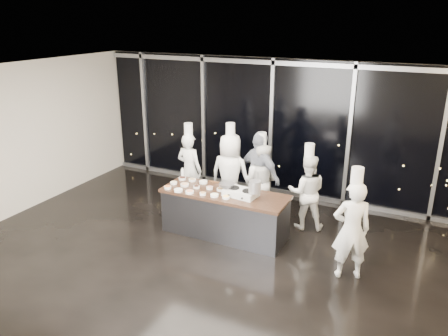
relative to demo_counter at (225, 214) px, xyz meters
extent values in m
plane|color=black|center=(0.00, -0.90, -0.45)|extent=(9.00, 9.00, 0.00)
cube|color=beige|center=(0.00, 2.60, 1.15)|extent=(9.00, 0.02, 3.20)
cube|color=beige|center=(0.00, -4.40, 1.15)|extent=(9.00, 0.02, 3.20)
cube|color=beige|center=(-4.50, -0.90, 1.15)|extent=(0.02, 7.00, 3.20)
cube|color=silver|center=(0.00, -0.90, 2.75)|extent=(9.00, 7.00, 0.02)
cube|color=black|center=(0.00, 2.54, 1.15)|extent=(8.90, 0.04, 3.18)
cube|color=gray|center=(0.00, 2.49, 2.65)|extent=(8.90, 0.08, 0.10)
cube|color=gray|center=(0.00, 2.49, -0.40)|extent=(8.90, 0.08, 0.10)
cube|color=gray|center=(-3.60, 2.49, 1.15)|extent=(0.08, 0.08, 3.20)
cube|color=gray|center=(-1.80, 2.49, 1.15)|extent=(0.08, 0.08, 3.20)
cube|color=gray|center=(0.00, 2.49, 1.15)|extent=(0.08, 0.08, 3.20)
cube|color=gray|center=(1.80, 2.49, 1.15)|extent=(0.08, 0.08, 3.20)
cube|color=gray|center=(3.60, 2.49, 1.15)|extent=(0.08, 0.08, 3.20)
cube|color=#3A3A3F|center=(0.00, 0.00, -0.03)|extent=(2.40, 0.80, 0.84)
cube|color=#44281D|center=(0.00, 0.00, 0.42)|extent=(2.46, 0.86, 0.06)
cube|color=silver|center=(0.34, -0.01, 0.51)|extent=(0.65, 0.44, 0.12)
cylinder|color=black|center=(0.19, 0.00, 0.58)|extent=(0.23, 0.23, 0.02)
cylinder|color=black|center=(0.49, -0.03, 0.58)|extent=(0.23, 0.23, 0.02)
cylinder|color=black|center=(0.18, -0.20, 0.50)|extent=(0.04, 0.02, 0.04)
cylinder|color=black|center=(0.46, -0.23, 0.50)|extent=(0.04, 0.02, 0.04)
cylinder|color=gray|center=(0.04, 0.01, 0.61)|extent=(0.33, 0.33, 0.05)
cube|color=#4C2B14|center=(-0.22, 0.04, 0.62)|extent=(0.22, 0.05, 0.02)
cylinder|color=#A9A9AB|center=(0.64, -0.06, 0.70)|extent=(0.25, 0.25, 0.23)
cylinder|color=white|center=(-1.09, -0.31, 0.47)|extent=(0.14, 0.14, 0.04)
cylinder|color=orange|center=(-1.09, -0.31, 0.49)|extent=(0.12, 0.12, 0.01)
cylinder|color=white|center=(-1.11, -0.06, 0.47)|extent=(0.13, 0.13, 0.04)
cylinder|color=beige|center=(-1.11, -0.06, 0.49)|extent=(0.11, 0.11, 0.01)
cylinder|color=white|center=(-1.09, 0.24, 0.47)|extent=(0.15, 0.15, 0.04)
cylinder|color=black|center=(-1.09, 0.24, 0.49)|extent=(0.12, 0.12, 0.01)
cylinder|color=white|center=(-0.82, -0.34, 0.47)|extent=(0.17, 0.17, 0.04)
cylinder|color=white|center=(-0.82, -0.34, 0.49)|extent=(0.14, 0.14, 0.01)
cylinder|color=white|center=(-0.86, -0.05, 0.47)|extent=(0.17, 0.17, 0.04)
cylinder|color=#E2A471|center=(-0.86, -0.05, 0.49)|extent=(0.14, 0.14, 0.01)
cylinder|color=white|center=(-0.86, 0.25, 0.47)|extent=(0.15, 0.15, 0.04)
cylinder|color=#A18250|center=(-0.86, 0.25, 0.49)|extent=(0.12, 0.12, 0.01)
cylinder|color=white|center=(-0.58, -0.32, 0.47)|extent=(0.16, 0.16, 0.04)
cylinder|color=#F39064|center=(-0.58, -0.32, 0.49)|extent=(0.13, 0.13, 0.01)
cylinder|color=white|center=(-0.59, -0.04, 0.47)|extent=(0.13, 0.13, 0.04)
cylinder|color=black|center=(-0.59, -0.04, 0.49)|extent=(0.11, 0.11, 0.01)
cylinder|color=white|center=(-0.60, 0.25, 0.47)|extent=(0.17, 0.17, 0.04)
cylinder|color=beige|center=(-0.60, 0.25, 0.49)|extent=(0.14, 0.14, 0.01)
cylinder|color=white|center=(-0.32, -0.29, 0.47)|extent=(0.12, 0.12, 0.04)
cylinder|color=tan|center=(-0.32, -0.29, 0.49)|extent=(0.10, 0.10, 0.01)
cylinder|color=white|center=(-0.34, 0.03, 0.47)|extent=(0.13, 0.13, 0.04)
cylinder|color=tan|center=(-0.34, 0.03, 0.49)|extent=(0.11, 0.11, 0.01)
cylinder|color=white|center=(-0.08, -0.26, 0.47)|extent=(0.15, 0.15, 0.04)
cylinder|color=#F4F5C3|center=(-0.08, -0.26, 0.49)|extent=(0.13, 0.13, 0.01)
cylinder|color=white|center=(-0.11, 0.05, 0.47)|extent=(0.16, 0.16, 0.04)
cylinder|color=olive|center=(-0.11, 0.05, 0.49)|extent=(0.13, 0.13, 0.01)
cylinder|color=white|center=(0.15, -0.25, 0.47)|extent=(0.14, 0.14, 0.04)
cylinder|color=#FFBD54|center=(0.15, -0.25, 0.49)|extent=(0.12, 0.12, 0.01)
cylinder|color=white|center=(-1.14, 0.34, 0.53)|extent=(0.06, 0.06, 0.17)
cone|color=white|center=(-1.14, 0.34, 0.65)|extent=(0.05, 0.05, 0.06)
imported|color=white|center=(-1.33, 0.95, 0.39)|extent=(0.64, 0.45, 1.68)
cylinder|color=white|center=(-1.33, 0.95, 1.33)|extent=(0.21, 0.21, 0.26)
imported|color=white|center=(-0.32, 0.93, 0.44)|extent=(0.90, 0.61, 1.79)
cylinder|color=white|center=(-0.32, 0.93, 1.44)|extent=(0.20, 0.20, 0.26)
imported|color=white|center=(0.33, 1.05, 0.37)|extent=(0.82, 0.65, 1.64)
cylinder|color=white|center=(0.33, 1.05, 1.29)|extent=(0.20, 0.20, 0.26)
imported|color=#121B32|center=(0.31, 1.03, 0.49)|extent=(1.20, 0.88, 1.88)
imported|color=white|center=(1.33, 1.01, 0.32)|extent=(0.90, 0.80, 1.55)
cylinder|color=white|center=(1.33, 1.01, 1.19)|extent=(0.24, 0.24, 0.26)
imported|color=white|center=(2.46, -0.40, 0.39)|extent=(0.73, 0.62, 1.68)
cylinder|color=white|center=(2.46, -0.40, 1.33)|extent=(0.25, 0.25, 0.26)
camera|label=1|loc=(3.37, -6.93, 3.66)|focal=35.00mm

